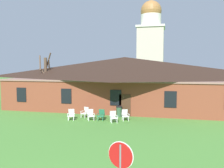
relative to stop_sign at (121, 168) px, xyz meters
name	(u,v)px	position (x,y,z in m)	size (l,w,h in m)	color
brick_building	(125,82)	(-3.39, 20.27, 1.09)	(26.40, 10.40, 5.81)	brown
dome_tower	(151,48)	(-1.64, 38.79, 6.26)	(5.18, 5.18, 17.89)	#BCB29E
stop_sign	(121,168)	(0.00, 0.00, 0.00)	(0.78, 0.26, 2.63)	slate
lawn_chair_by_porch	(71,114)	(-6.88, 12.69, -1.37)	(0.75, 0.80, 0.96)	white
lawn_chair_near_door	(85,112)	(-6.01, 13.96, -1.37)	(0.77, 0.82, 0.96)	white
lawn_chair_left_end	(91,114)	(-5.19, 13.02, -1.37)	(0.82, 0.85, 0.96)	white
lawn_chair_middle	(101,115)	(-4.25, 13.18, -1.37)	(0.64, 0.67, 0.96)	#28704C
lawn_chair_right_end	(113,116)	(-3.05, 12.67, -1.37)	(0.81, 0.85, 0.96)	white
lawn_chair_far_side	(125,115)	(-2.19, 13.56, -1.37)	(0.79, 0.83, 0.96)	silver
bare_tree_beside_building	(46,79)	(-12.68, 18.85, 1.42)	(1.64, 1.64, 6.37)	brown
trash_bin	(119,111)	(-3.01, 14.97, -1.37)	(0.56, 0.56, 0.98)	#335638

